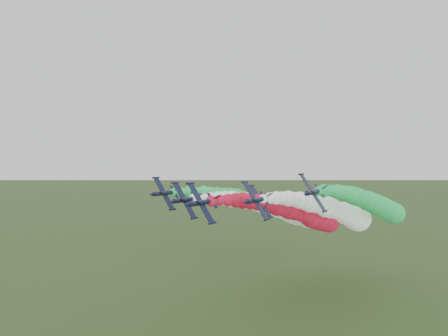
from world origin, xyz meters
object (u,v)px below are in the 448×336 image
(jet_trail, at_px, (332,211))
(jet_outer_right, at_px, (376,205))
(jet_lead, at_px, (304,214))
(jet_inner_left, at_px, (283,210))
(jet_outer_left, at_px, (260,204))
(jet_inner_right, at_px, (338,212))

(jet_trail, bearing_deg, jet_outer_right, -27.62)
(jet_lead, height_order, jet_outer_right, jet_outer_right)
(jet_inner_left, height_order, jet_outer_left, jet_outer_left)
(jet_inner_left, bearing_deg, jet_outer_right, 19.76)
(jet_inner_left, relative_size, jet_trail, 1.00)
(jet_outer_left, bearing_deg, jet_lead, -29.08)
(jet_inner_right, relative_size, jet_trail, 1.01)
(jet_inner_left, relative_size, jet_inner_right, 0.99)
(jet_inner_right, xyz_separation_m, jet_outer_right, (11.14, 5.55, 2.30))
(jet_outer_right, bearing_deg, jet_inner_right, -153.52)
(jet_inner_right, height_order, jet_trail, jet_inner_right)
(jet_inner_left, xyz_separation_m, jet_outer_left, (-11.81, 5.88, 0.95))
(jet_outer_left, relative_size, jet_trail, 1.00)
(jet_outer_right, relative_size, jet_trail, 1.00)
(jet_trail, bearing_deg, jet_lead, -93.28)
(jet_lead, distance_m, jet_outer_right, 25.63)
(jet_inner_right, height_order, jet_outer_right, jet_outer_right)
(jet_lead, xyz_separation_m, jet_inner_right, (7.90, 11.45, -0.04))
(jet_lead, height_order, jet_trail, jet_lead)
(jet_inner_right, bearing_deg, jet_outer_right, 26.48)
(jet_lead, relative_size, jet_inner_left, 1.00)
(jet_lead, distance_m, jet_inner_left, 12.18)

